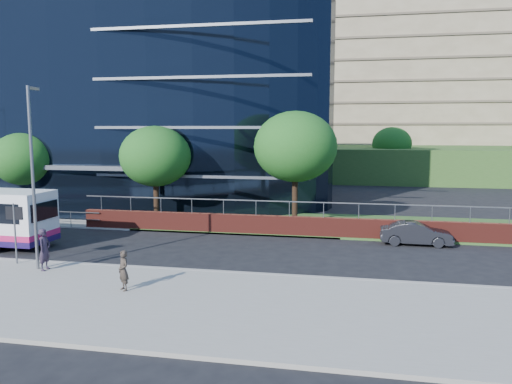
% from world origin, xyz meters
% --- Properties ---
extents(far_forecourt, '(50.00, 8.00, 0.10)m').
position_xyz_m(far_forecourt, '(-6.00, 11.00, 0.05)').
color(far_forecourt, gray).
rests_on(far_forecourt, ground).
extents(grass_verge, '(36.00, 8.00, 0.12)m').
position_xyz_m(grass_verge, '(24.00, 11.00, 0.06)').
color(grass_verge, '#2D511E').
rests_on(grass_verge, ground).
extents(glass_office, '(44.00, 23.10, 16.00)m').
position_xyz_m(glass_office, '(-4.00, 20.85, 8.00)').
color(glass_office, black).
rests_on(glass_office, ground).
extents(retaining_wall, '(34.00, 0.40, 2.11)m').
position_xyz_m(retaining_wall, '(20.00, 7.30, 0.61)').
color(retaining_wall, maroon).
rests_on(retaining_wall, ground).
extents(apartment_block, '(60.00, 42.00, 30.00)m').
position_xyz_m(apartment_block, '(32.00, 57.21, 11.11)').
color(apartment_block, '#2D511E').
rests_on(apartment_block, ground).
extents(street_sign, '(0.85, 0.09, 2.80)m').
position_xyz_m(street_sign, '(4.50, -1.59, 2.15)').
color(street_sign, slate).
rests_on(street_sign, pavement_near).
extents(tree_far_b, '(4.29, 4.29, 6.05)m').
position_xyz_m(tree_far_b, '(-3.00, 9.50, 4.21)').
color(tree_far_b, black).
rests_on(tree_far_b, ground).
extents(tree_far_c, '(4.62, 4.62, 6.51)m').
position_xyz_m(tree_far_c, '(7.00, 9.00, 4.54)').
color(tree_far_c, black).
rests_on(tree_far_c, ground).
extents(tree_far_d, '(5.28, 5.28, 7.44)m').
position_xyz_m(tree_far_d, '(16.00, 10.00, 5.19)').
color(tree_far_d, black).
rests_on(tree_far_d, ground).
extents(tree_dist_e, '(4.62, 4.62, 6.51)m').
position_xyz_m(tree_dist_e, '(24.00, 40.00, 4.54)').
color(tree_dist_e, black).
rests_on(tree_dist_e, ground).
extents(streetlight_east, '(0.15, 0.77, 8.00)m').
position_xyz_m(streetlight_east, '(6.00, -2.17, 4.44)').
color(streetlight_east, slate).
rests_on(streetlight_east, pavement_near).
extents(parked_car, '(3.85, 1.40, 1.26)m').
position_xyz_m(parked_car, '(23.09, 6.50, 0.63)').
color(parked_car, black).
rests_on(parked_car, ground).
extents(pedestrian, '(0.46, 0.69, 1.85)m').
position_xyz_m(pedestrian, '(6.44, -2.30, 1.08)').
color(pedestrian, '#2B2132').
rests_on(pedestrian, pavement_near).
extents(pedestrian_b, '(0.68, 0.65, 1.57)m').
position_xyz_m(pedestrian_b, '(11.10, -4.22, 0.93)').
color(pedestrian_b, '#362D25').
rests_on(pedestrian_b, pavement_near).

